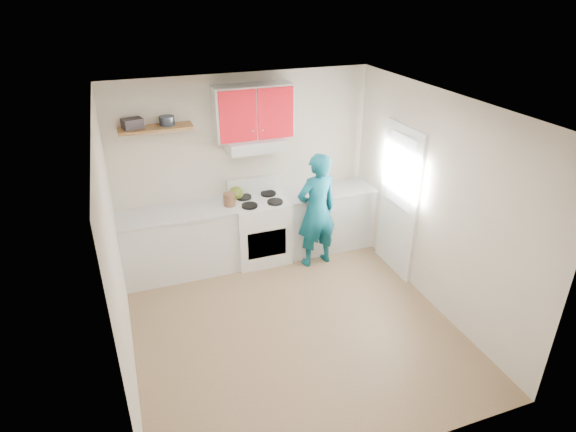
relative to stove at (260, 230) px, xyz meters
name	(u,v)px	position (x,y,z in m)	size (l,w,h in m)	color
floor	(292,324)	(-0.10, -1.57, -0.46)	(3.80, 3.80, 0.00)	brown
ceiling	(293,106)	(-0.10, -1.57, 2.14)	(3.60, 3.80, 0.04)	white
back_wall	(245,168)	(-0.10, 0.32, 0.84)	(3.60, 0.04, 2.60)	beige
front_wall	(383,340)	(-0.10, -3.47, 0.84)	(3.60, 0.04, 2.60)	beige
left_wall	(116,257)	(-1.90, -1.57, 0.84)	(0.04, 3.80, 2.60)	beige
right_wall	(435,203)	(1.70, -1.57, 0.84)	(0.04, 3.80, 2.60)	beige
door	(399,201)	(1.68, -0.88, 0.56)	(0.05, 0.85, 2.05)	white
door_glass	(401,171)	(1.65, -0.88, 0.99)	(0.01, 0.55, 0.95)	white
counter_left	(179,243)	(-1.14, 0.02, -0.01)	(1.52, 0.60, 0.90)	silver
counter_right	(326,218)	(1.04, 0.02, -0.01)	(1.32, 0.60, 0.90)	silver
stove	(260,230)	(0.00, 0.00, 0.00)	(0.76, 0.65, 0.92)	white
range_hood	(255,144)	(0.00, 0.10, 1.24)	(0.76, 0.44, 0.15)	silver
upper_cabinets	(253,112)	(0.00, 0.16, 1.66)	(1.02, 0.33, 0.70)	red
shelf	(156,128)	(-1.25, 0.18, 1.56)	(0.90, 0.30, 0.04)	brown
books	(133,124)	(-1.51, 0.20, 1.64)	(0.24, 0.17, 0.12)	#362F33
tin	(167,121)	(-1.10, 0.20, 1.63)	(0.19, 0.19, 0.11)	#333D4C
kettle	(236,193)	(-0.28, 0.17, 0.55)	(0.21, 0.21, 0.18)	olive
crock	(229,200)	(-0.42, -0.02, 0.54)	(0.16, 0.16, 0.19)	brown
cutting_board	(305,197)	(0.66, -0.07, 0.45)	(0.32, 0.23, 0.02)	olive
silicone_mat	(354,187)	(1.47, 0.02, 0.44)	(0.26, 0.22, 0.01)	red
person	(317,211)	(0.70, -0.39, 0.36)	(0.60, 0.39, 1.65)	#0A5161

